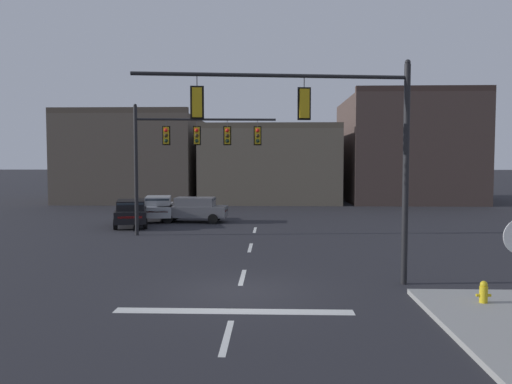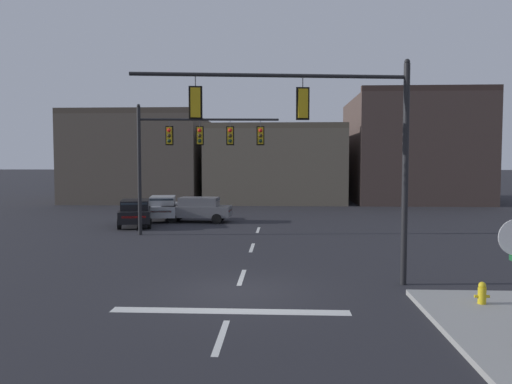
{
  "view_description": "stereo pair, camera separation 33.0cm",
  "coord_description": "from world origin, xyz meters",
  "px_view_note": "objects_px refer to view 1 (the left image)",
  "views": [
    {
      "loc": [
        1.05,
        -15.47,
        4.03
      ],
      "look_at": [
        0.42,
        3.4,
        2.86
      ],
      "focal_mm": 36.14,
      "sensor_mm": 36.0,
      "label": 1
    },
    {
      "loc": [
        1.38,
        -15.46,
        4.03
      ],
      "look_at": [
        0.42,
        3.4,
        2.86
      ],
      "focal_mm": 36.14,
      "sensor_mm": 36.0,
      "label": 2
    }
  ],
  "objects_px": {
    "fire_hydrant": "(483,296)",
    "signal_mast_near_side": "(329,131)",
    "car_lot_nearside": "(194,209)",
    "car_lot_middle": "(131,212)",
    "signal_mast_far_side": "(184,146)",
    "car_lot_farside": "(159,207)"
  },
  "relations": [
    {
      "from": "signal_mast_near_side",
      "to": "signal_mast_far_side",
      "type": "distance_m",
      "value": 12.8
    },
    {
      "from": "signal_mast_near_side",
      "to": "car_lot_middle",
      "type": "relative_size",
      "value": 1.85
    },
    {
      "from": "car_lot_middle",
      "to": "fire_hydrant",
      "type": "distance_m",
      "value": 22.17
    },
    {
      "from": "signal_mast_far_side",
      "to": "car_lot_nearside",
      "type": "distance_m",
      "value": 6.99
    },
    {
      "from": "car_lot_nearside",
      "to": "car_lot_middle",
      "type": "distance_m",
      "value": 4.14
    },
    {
      "from": "signal_mast_near_side",
      "to": "car_lot_middle",
      "type": "xyz_separation_m",
      "value": [
        -10.4,
        14.49,
        -4.09
      ]
    },
    {
      "from": "car_lot_nearside",
      "to": "car_lot_farside",
      "type": "distance_m",
      "value": 2.7
    },
    {
      "from": "car_lot_farside",
      "to": "car_lot_nearside",
      "type": "bearing_deg",
      "value": -21.26
    },
    {
      "from": "signal_mast_near_side",
      "to": "car_lot_nearside",
      "type": "height_order",
      "value": "signal_mast_near_side"
    },
    {
      "from": "fire_hydrant",
      "to": "signal_mast_far_side",
      "type": "bearing_deg",
      "value": 128.03
    },
    {
      "from": "fire_hydrant",
      "to": "car_lot_farside",
      "type": "bearing_deg",
      "value": 123.71
    },
    {
      "from": "car_lot_farside",
      "to": "fire_hydrant",
      "type": "height_order",
      "value": "car_lot_farside"
    },
    {
      "from": "signal_mast_far_side",
      "to": "car_lot_nearside",
      "type": "height_order",
      "value": "signal_mast_far_side"
    },
    {
      "from": "car_lot_nearside",
      "to": "car_lot_middle",
      "type": "height_order",
      "value": "same"
    },
    {
      "from": "signal_mast_near_side",
      "to": "fire_hydrant",
      "type": "xyz_separation_m",
      "value": [
        3.98,
        -2.38,
        -4.62
      ]
    },
    {
      "from": "car_lot_nearside",
      "to": "car_lot_middle",
      "type": "xyz_separation_m",
      "value": [
        -3.46,
        -2.27,
        0.0
      ]
    },
    {
      "from": "signal_mast_near_side",
      "to": "car_lot_middle",
      "type": "distance_m",
      "value": 18.3
    },
    {
      "from": "car_lot_farside",
      "to": "fire_hydrant",
      "type": "relative_size",
      "value": 6.19
    },
    {
      "from": "signal_mast_near_side",
      "to": "car_lot_middle",
      "type": "bearing_deg",
      "value": 125.66
    },
    {
      "from": "car_lot_nearside",
      "to": "fire_hydrant",
      "type": "relative_size",
      "value": 6.03
    },
    {
      "from": "fire_hydrant",
      "to": "signal_mast_near_side",
      "type": "bearing_deg",
      "value": 149.15
    },
    {
      "from": "signal_mast_far_side",
      "to": "fire_hydrant",
      "type": "xyz_separation_m",
      "value": [
        10.48,
        -13.4,
        -4.48
      ]
    }
  ]
}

